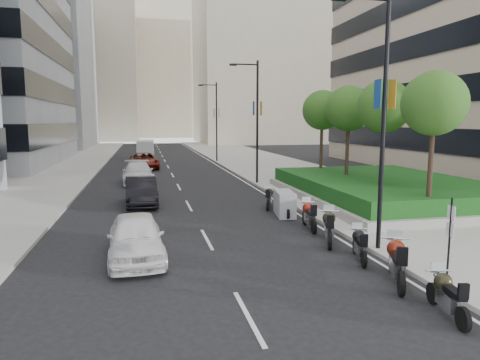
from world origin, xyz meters
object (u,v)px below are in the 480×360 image
object	(u,v)px
motorcycle_3	(329,227)
motorcycle_4	(309,215)
lamp_post_1	(255,116)
car_c	(138,173)
lamp_post_0	(380,110)
motorcycle_2	(359,245)
car_d	(144,161)
parking_sign	(450,233)
lamp_post_2	(215,118)
motorcycle_6	(269,198)
delivery_van	(146,150)
motorcycle_1	(397,261)
car_a	(136,237)
car_b	(141,191)
motorcycle_0	(447,295)
motorcycle_5	(284,204)

from	to	relation	value
motorcycle_3	motorcycle_4	bearing A→B (deg)	20.25
lamp_post_1	car_c	xyz separation A→B (m)	(-8.51, 2.63, -4.26)
lamp_post_0	motorcycle_2	bearing A→B (deg)	-144.54
motorcycle_3	car_d	world-z (taller)	car_d
lamp_post_1	parking_sign	size ratio (longest dim) A/B	3.60
lamp_post_2	motorcycle_6	xyz separation A→B (m)	(-1.43, -26.51, -4.51)
delivery_van	motorcycle_6	bearing A→B (deg)	-77.71
motorcycle_2	lamp_post_1	bearing A→B (deg)	13.98
motorcycle_3	motorcycle_1	bearing A→B (deg)	-155.68
motorcycle_3	lamp_post_2	bearing A→B (deg)	20.09
delivery_van	car_a	bearing A→B (deg)	-89.19
car_b	car_d	xyz separation A→B (m)	(0.19, 18.90, 0.00)
car_a	delivery_van	xyz separation A→B (m)	(0.54, 41.06, 0.28)
motorcycle_2	car_c	xyz separation A→B (m)	(-7.56, 20.30, 0.27)
lamp_post_2	car_b	size ratio (longest dim) A/B	1.89
lamp_post_2	car_b	xyz separation A→B (m)	(-8.22, -24.18, -4.28)
parking_sign	car_b	world-z (taller)	parking_sign
lamp_post_0	car_d	bearing A→B (deg)	105.12
motorcycle_3	parking_sign	bearing A→B (deg)	-136.60
motorcycle_0	motorcycle_4	size ratio (longest dim) A/B	0.89
motorcycle_5	parking_sign	bearing A→B (deg)	-160.08
lamp_post_0	motorcycle_5	distance (m)	7.89
car_c	motorcycle_4	bearing A→B (deg)	-67.25
lamp_post_1	lamp_post_2	distance (m)	18.00
motorcycle_1	car_a	size ratio (longest dim) A/B	0.50
lamp_post_1	car_c	bearing A→B (deg)	162.85
motorcycle_5	delivery_van	xyz separation A→B (m)	(-6.56, 35.75, 0.44)
parking_sign	car_b	xyz separation A→B (m)	(-8.88, 13.82, -0.67)
lamp_post_2	motorcycle_3	world-z (taller)	lamp_post_2
car_c	delivery_van	distance (m)	22.53
car_a	car_c	world-z (taller)	car_c
motorcycle_1	motorcycle_6	bearing A→B (deg)	27.30
motorcycle_0	car_d	size ratio (longest dim) A/B	0.35
lamp_post_0	car_d	distance (m)	31.08
motorcycle_0	motorcycle_1	world-z (taller)	motorcycle_1
motorcycle_1	delivery_van	world-z (taller)	delivery_van
lamp_post_2	car_b	distance (m)	25.89
motorcycle_0	motorcycle_2	world-z (taller)	motorcycle_0
motorcycle_3	motorcycle_4	size ratio (longest dim) A/B	1.00
car_c	parking_sign	bearing A→B (deg)	-70.35
car_b	car_d	bearing A→B (deg)	87.24
motorcycle_1	motorcycle_4	xyz separation A→B (m)	(-0.11, 6.51, -0.05)
motorcycle_6	motorcycle_0	bearing A→B (deg)	-157.06
motorcycle_1	motorcycle_5	xyz separation A→B (m)	(-0.33, 9.22, -0.04)
motorcycle_5	car_d	distance (m)	24.29
motorcycle_5	lamp_post_2	bearing A→B (deg)	5.96
motorcycle_0	motorcycle_1	xyz separation A→B (m)	(0.04, 2.17, 0.12)
motorcycle_5	motorcycle_4	bearing A→B (deg)	-166.86
lamp_post_2	car_a	world-z (taller)	lamp_post_2
motorcycle_2	delivery_van	xyz separation A→B (m)	(-6.87, 42.82, 0.52)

